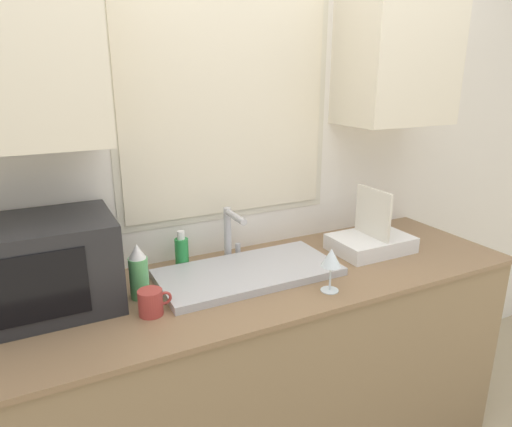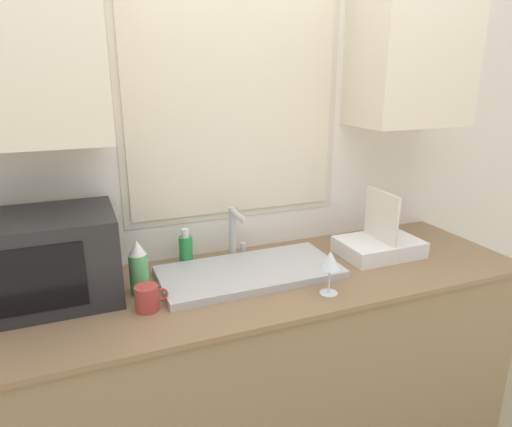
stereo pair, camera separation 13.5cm
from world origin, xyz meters
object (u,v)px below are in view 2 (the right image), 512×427
object	(u,v)px
soap_bottle	(186,249)
wine_glass	(330,262)
mug_near_sink	(147,298)
faucet	(235,229)
dish_rack	(379,244)
microwave	(49,258)
spray_bottle	(139,268)

from	to	relation	value
soap_bottle	wine_glass	bearing A→B (deg)	-47.45
mug_near_sink	faucet	bearing A→B (deg)	35.23
dish_rack	microwave	bearing A→B (deg)	176.03
microwave	faucet	bearing A→B (deg)	7.33
dish_rack	mug_near_sink	world-z (taller)	dish_rack
microwave	wine_glass	xyz separation A→B (m)	(0.93, -0.34, -0.03)
faucet	mug_near_sink	world-z (taller)	faucet
microwave	dish_rack	xyz separation A→B (m)	(1.34, -0.09, -0.11)
wine_glass	mug_near_sink	bearing A→B (deg)	168.42
dish_rack	wine_glass	world-z (taller)	dish_rack
dish_rack	wine_glass	xyz separation A→B (m)	(-0.40, -0.25, 0.08)
microwave	soap_bottle	xyz separation A→B (m)	(0.51, 0.12, -0.09)
mug_near_sink	spray_bottle	bearing A→B (deg)	92.26
faucet	microwave	size ratio (longest dim) A/B	0.50
spray_bottle	wine_glass	bearing A→B (deg)	-22.63
mug_near_sink	wine_glass	distance (m)	0.65
microwave	mug_near_sink	xyz separation A→B (m)	(0.30, -0.21, -0.11)
dish_rack	wine_glass	size ratio (longest dim) A/B	2.08
microwave	wine_glass	size ratio (longest dim) A/B	2.71
wine_glass	microwave	bearing A→B (deg)	160.06
wine_glass	faucet	bearing A→B (deg)	115.72
mug_near_sink	wine_glass	size ratio (longest dim) A/B	0.68
dish_rack	spray_bottle	xyz separation A→B (m)	(-1.04, 0.02, 0.05)
spray_bottle	soap_bottle	bearing A→B (deg)	40.94
dish_rack	spray_bottle	world-z (taller)	dish_rack
soap_bottle	wine_glass	size ratio (longest dim) A/B	0.94
spray_bottle	wine_glass	xyz separation A→B (m)	(0.64, -0.27, 0.03)
microwave	spray_bottle	size ratio (longest dim) A/B	2.21
mug_near_sink	wine_glass	world-z (taller)	wine_glass
mug_near_sink	microwave	bearing A→B (deg)	145.04
soap_bottle	faucet	bearing A→B (deg)	-7.02
faucet	wine_glass	xyz separation A→B (m)	(0.21, -0.43, -0.01)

